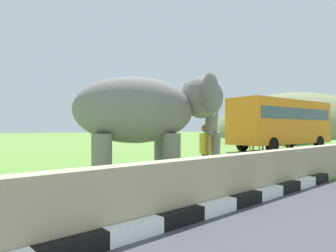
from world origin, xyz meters
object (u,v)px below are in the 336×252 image
at_px(bus_teal, 293,123).
at_px(bus_orange, 282,121).
at_px(person_handler, 205,150).
at_px(cow_near, 282,138).
at_px(cow_mid, 287,137).
at_px(elephant, 149,112).
at_px(cow_far, 257,138).

bearing_deg(bus_teal, bus_orange, -158.51).
distance_m(person_handler, cow_near, 14.10).
distance_m(person_handler, cow_mid, 18.77).
xyz_separation_m(elephant, bus_orange, (15.32, 4.15, 0.13)).
relative_size(cow_near, cow_far, 0.87).
bearing_deg(cow_mid, cow_near, -157.95).
distance_m(cow_near, cow_far, 1.76).
distance_m(elephant, cow_near, 15.53).
xyz_separation_m(cow_near, cow_mid, (4.34, 1.76, 0.00)).
bearing_deg(bus_orange, cow_far, 119.18).
bearing_deg(bus_orange, bus_teal, 21.49).
relative_size(bus_teal, cow_far, 4.71).
bearing_deg(person_handler, bus_teal, 20.03).
bearing_deg(cow_mid, bus_teal, 21.46).
distance_m(cow_near, cow_mid, 4.68).
xyz_separation_m(person_handler, bus_orange, (13.70, 4.69, 1.16)).
bearing_deg(cow_far, cow_near, -73.51).
height_order(bus_orange, cow_near, bus_orange).
xyz_separation_m(elephant, cow_far, (14.47, 5.66, -1.08)).
xyz_separation_m(person_handler, cow_near, (13.36, 4.50, -0.06)).
distance_m(bus_orange, cow_mid, 4.46).
height_order(cow_near, cow_mid, same).
relative_size(cow_mid, cow_far, 0.91).
bearing_deg(person_handler, elephant, 161.51).
bearing_deg(person_handler, cow_mid, 19.48).
bearing_deg(elephant, cow_mid, 16.50).
bearing_deg(cow_mid, person_handler, -160.52).
xyz_separation_m(bus_teal, cow_near, (-11.00, -4.37, -1.21)).
bearing_deg(cow_near, person_handler, -161.37).
height_order(bus_teal, cow_near, bus_teal).
relative_size(bus_orange, cow_near, 5.56).
height_order(elephant, cow_far, elephant).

